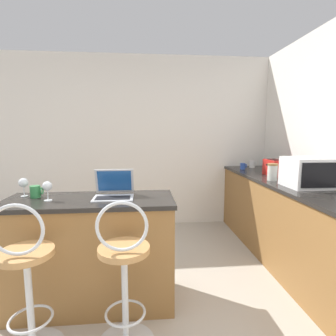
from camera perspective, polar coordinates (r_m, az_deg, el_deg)
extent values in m
cube|color=silver|center=(4.08, -7.25, 5.55)|extent=(12.00, 0.06, 2.60)
cube|color=olive|center=(2.40, -16.27, -17.54)|extent=(1.34, 0.52, 0.88)
cube|color=black|center=(2.24, -16.72, -6.86)|extent=(1.37, 0.55, 0.03)
cube|color=olive|center=(3.13, 26.75, -12.00)|extent=(0.64, 3.13, 0.88)
cube|color=black|center=(3.01, 27.29, -3.71)|extent=(0.67, 3.16, 0.03)
cylinder|color=silver|center=(2.12, -27.86, -24.70)|extent=(0.04, 0.04, 0.68)
torus|color=silver|center=(2.18, -27.66, -27.03)|extent=(0.28, 0.28, 0.02)
cylinder|color=#B7844C|center=(1.96, -28.53, -16.03)|extent=(0.34, 0.34, 0.04)
torus|color=silver|center=(1.81, -30.10, -11.60)|extent=(0.32, 0.02, 0.32)
cylinder|color=silver|center=(1.99, -9.47, -26.23)|extent=(0.04, 0.04, 0.68)
torus|color=silver|center=(2.05, -9.39, -28.65)|extent=(0.28, 0.28, 0.02)
cylinder|color=#B7844C|center=(1.82, -9.73, -17.09)|extent=(0.34, 0.34, 0.04)
torus|color=silver|center=(1.66, -10.13, -12.44)|extent=(0.32, 0.02, 0.32)
cube|color=#B7BABF|center=(2.20, -11.82, -6.41)|extent=(0.32, 0.23, 0.01)
cube|color=black|center=(2.18, -11.88, -6.35)|extent=(0.27, 0.13, 0.00)
cube|color=#B7BABF|center=(2.29, -11.55, -2.78)|extent=(0.32, 0.08, 0.21)
cube|color=#19478C|center=(2.29, -11.57, -2.76)|extent=(0.28, 0.06, 0.18)
cube|color=white|center=(2.94, 28.69, -0.82)|extent=(0.48, 0.36, 0.29)
cube|color=black|center=(2.77, 30.06, -1.40)|extent=(0.34, 0.01, 0.23)
cube|color=red|center=(3.52, 22.15, 0.06)|extent=(0.17, 0.30, 0.20)
cube|color=black|center=(3.50, 21.73, 1.68)|extent=(0.04, 0.21, 0.00)
cube|color=black|center=(3.53, 22.72, 1.68)|extent=(0.04, 0.21, 0.00)
cube|color=black|center=(3.48, 20.79, 0.68)|extent=(0.02, 0.02, 0.02)
cylinder|color=white|center=(4.20, 17.83, 0.79)|extent=(0.08, 0.08, 0.10)
torus|color=white|center=(4.22, 18.50, 0.86)|extent=(0.01, 0.07, 0.07)
cylinder|color=silver|center=(2.53, -28.79, -5.38)|extent=(0.06, 0.06, 0.00)
cylinder|color=silver|center=(2.52, -28.86, -4.43)|extent=(0.01, 0.01, 0.08)
sphere|color=silver|center=(2.51, -28.97, -2.80)|extent=(0.08, 0.08, 0.08)
cylinder|color=silver|center=(2.30, -24.64, -6.41)|extent=(0.06, 0.06, 0.00)
cylinder|color=silver|center=(2.29, -24.70, -5.35)|extent=(0.01, 0.01, 0.08)
sphere|color=silver|center=(2.27, -24.80, -3.57)|extent=(0.07, 0.07, 0.07)
cylinder|color=silver|center=(3.16, 21.78, -0.99)|extent=(0.11, 0.11, 0.17)
cylinder|color=olive|center=(3.15, 21.86, 0.72)|extent=(0.11, 0.11, 0.02)
cylinder|color=#2D51AD|center=(3.97, 15.95, 0.38)|extent=(0.07, 0.07, 0.09)
torus|color=#2D51AD|center=(3.99, 16.60, 0.45)|extent=(0.01, 0.06, 0.06)
cylinder|color=#338447|center=(2.44, -26.93, -4.60)|extent=(0.08, 0.08, 0.10)
torus|color=#338447|center=(2.42, -25.77, -4.51)|extent=(0.01, 0.06, 0.06)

